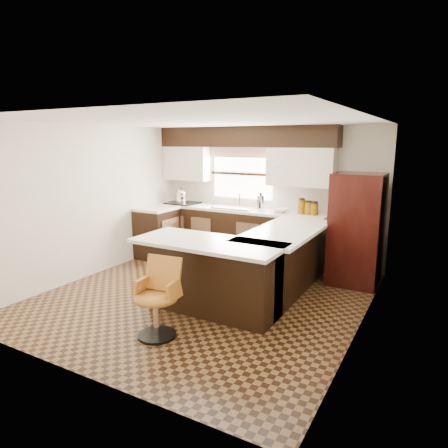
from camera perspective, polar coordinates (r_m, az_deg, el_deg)
The scene contains 30 objects.
floor at distance 5.72m, azimuth -2.92°, elevation -10.27°, with size 4.40×4.40×0.00m, color #49301A.
ceiling at distance 5.31m, azimuth -3.19°, elevation 14.50°, with size 4.40×4.40×0.00m, color silver.
wall_back at distance 7.32m, azimuth 6.19°, elevation 4.27°, with size 4.40×4.40×0.00m, color beige.
wall_front at distance 3.76m, azimuth -21.24°, elevation -3.59°, with size 4.40×4.40×0.00m, color beige.
wall_left at distance 6.73m, azimuth -18.38°, elevation 3.09°, with size 4.40×4.40×0.00m, color beige.
wall_right at distance 4.64m, azimuth 19.48°, elevation -0.66°, with size 4.40×4.40×0.00m, color beige.
base_cab_back at distance 7.38m, azimuth 1.92°, elevation -1.54°, with size 3.30×0.60×0.90m, color black.
base_cab_left at distance 7.56m, azimuth -9.50°, elevation -1.36°, with size 0.60×0.70×0.90m, color black.
counter_back at distance 7.28m, azimuth 1.95°, elevation 2.08°, with size 3.30×0.60×0.04m, color silver.
counter_left at distance 7.47m, azimuth -9.62°, elevation 2.17°, with size 0.60×0.70×0.04m, color silver.
soffit at distance 7.27m, azimuth 2.84°, elevation 12.33°, with size 3.40×0.35×0.36m, color black.
upper_cab_left at distance 7.90m, azimuth -5.24°, elevation 8.62°, with size 0.94×0.35×0.64m, color beige.
upper_cab_right at distance 6.87m, azimuth 10.98°, elevation 8.00°, with size 1.14×0.35×0.64m, color beige.
window_pane at distance 7.47m, azimuth 2.63°, elevation 7.17°, with size 1.20×0.02×0.90m, color white.
valance at distance 7.42m, azimuth 2.52°, elevation 10.16°, with size 1.30×0.06×0.18m, color #D19B93.
sink at distance 7.28m, azimuth 1.53°, elevation 2.38°, with size 0.75×0.45×0.03m, color #B2B2B7.
dishwasher at distance 6.73m, azimuth 8.39°, elevation -3.13°, with size 0.58×0.03×0.78m, color black.
cooktop at distance 7.87m, azimuth -5.91°, elevation 3.01°, with size 0.58×0.50×0.03m, color black.
peninsula_long at distance 5.72m, azimuth 8.12°, elevation -5.60°, with size 0.60×1.95×0.90m, color black.
peninsula_return at distance 5.10m, azimuth -1.47°, elevation -7.65°, with size 1.65×0.60×0.90m, color black.
counter_pen_long at distance 5.58m, azimuth 8.74°, elevation -1.03°, with size 0.84×1.95×0.04m, color silver.
counter_pen_return at distance 4.90m, azimuth -2.24°, elevation -2.69°, with size 1.89×0.84×0.04m, color silver.
refrigerator at distance 6.32m, azimuth 18.39°, elevation -0.74°, with size 0.72×0.69×1.69m, color black.
bar_chair at distance 4.52m, azimuth -9.72°, elevation -10.53°, with size 0.47×0.47×0.88m, color #B46F26, non-canonical shape.
kettle at distance 7.87m, azimuth -6.10°, elevation 4.16°, with size 0.21×0.21×0.29m, color silver, non-canonical shape.
percolator at distance 7.06m, azimuth 5.24°, elevation 3.07°, with size 0.14×0.14×0.28m, color silver.
mixing_bowl at distance 6.94m, azimuth 8.00°, elevation 1.97°, with size 0.27×0.27×0.07m, color white.
canister_large at distance 6.82m, azimuth 10.99°, elevation 2.42°, with size 0.12×0.12×0.24m, color #7A5009.
canister_med at distance 6.79m, azimuth 11.91°, elevation 2.19°, with size 0.12×0.12×0.20m, color #7A5009.
canister_small at distance 6.76m, azimuth 12.74°, elevation 2.09°, with size 0.13×0.13×0.20m, color #7A5009.
Camera 1 is at (2.83, -4.48, 2.14)m, focal length 32.00 mm.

